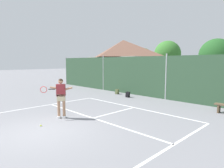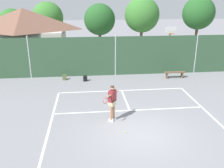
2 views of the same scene
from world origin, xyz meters
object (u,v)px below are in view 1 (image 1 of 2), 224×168
at_px(backpack_olive, 117,92).
at_px(backpack_black, 128,95).
at_px(tennis_player, 61,95).
at_px(tennis_ball, 41,126).

bearing_deg(backpack_olive, backpack_black, -16.74).
distance_m(tennis_player, backpack_olive, 7.38).
xyz_separation_m(tennis_player, backpack_olive, (-2.86, 6.74, -0.92)).
bearing_deg(backpack_black, tennis_player, -78.15).
distance_m(tennis_player, backpack_black, 6.48).
height_order(tennis_ball, backpack_olive, backpack_olive).
distance_m(tennis_ball, backpack_olive, 8.64).
bearing_deg(tennis_ball, backpack_black, 103.49).
xyz_separation_m(tennis_ball, backpack_black, (-1.80, 7.50, 0.16)).
height_order(tennis_player, backpack_olive, tennis_player).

